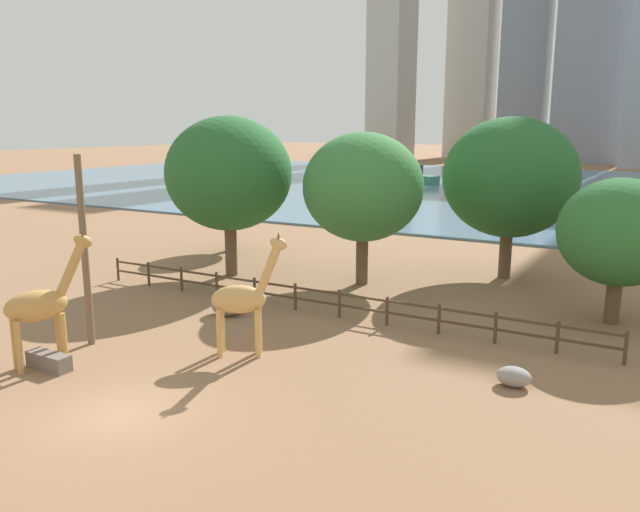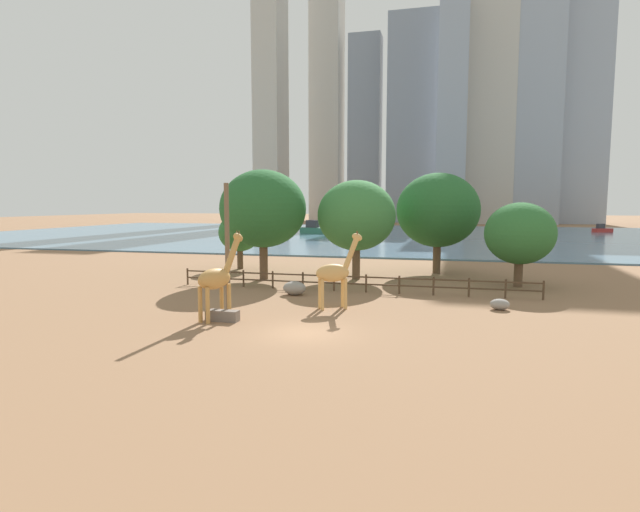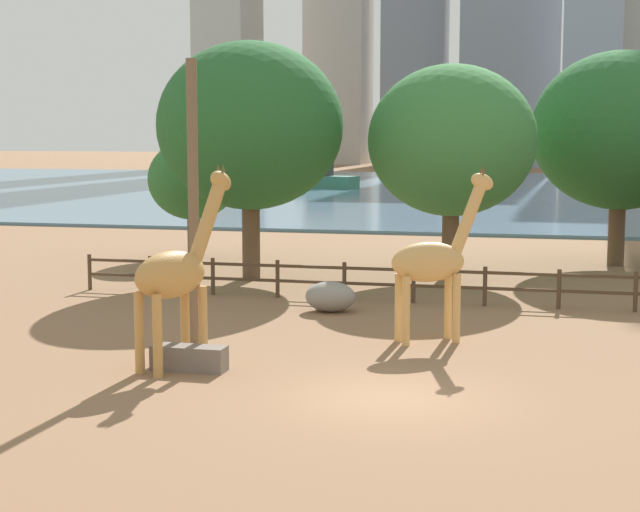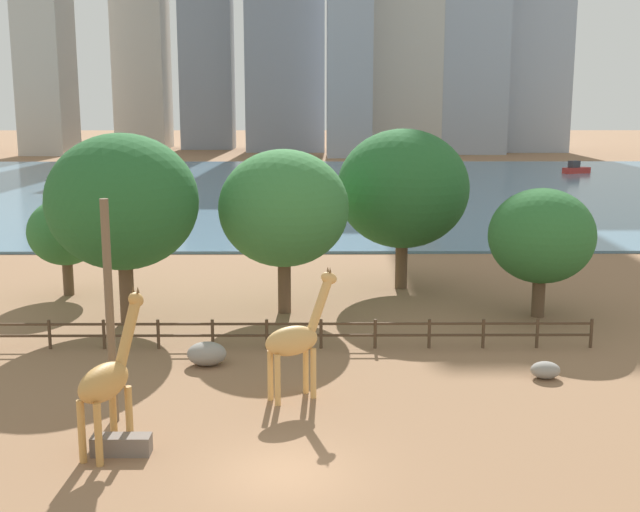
{
  "view_description": "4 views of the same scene",
  "coord_description": "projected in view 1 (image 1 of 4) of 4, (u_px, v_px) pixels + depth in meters",
  "views": [
    {
      "loc": [
        13.91,
        -12.25,
        8.57
      ],
      "look_at": [
        0.33,
        11.71,
        2.84
      ],
      "focal_mm": 35.0,
      "sensor_mm": 36.0,
      "label": 1
    },
    {
      "loc": [
        6.62,
        -23.1,
        6.34
      ],
      "look_at": [
        -1.09,
        7.44,
        3.04
      ],
      "focal_mm": 28.0,
      "sensor_mm": 36.0,
      "label": 2
    },
    {
      "loc": [
        3.45,
        -20.13,
        5.6
      ],
      "look_at": [
        -2.93,
        5.99,
        2.26
      ],
      "focal_mm": 55.0,
      "sensor_mm": 36.0,
      "label": 3
    },
    {
      "loc": [
        0.9,
        -21.62,
        10.62
      ],
      "look_at": [
        1.19,
        20.13,
        2.54
      ],
      "focal_mm": 45.0,
      "sensor_mm": 36.0,
      "label": 4
    }
  ],
  "objects": [
    {
      "name": "ground_plane",
      "position": [
        559.0,
        189.0,
        87.03
      ],
      "size": [
        400.0,
        400.0,
        0.0
      ],
      "primitive_type": "plane",
      "color": "#8C6647"
    },
    {
      "name": "harbor_water",
      "position": [
        555.0,
        190.0,
        84.45
      ],
      "size": [
        180.0,
        86.0,
        0.2
      ],
      "primitive_type": "cube",
      "color": "slate",
      "rests_on": "ground"
    },
    {
      "name": "giraffe_tall",
      "position": [
        243.0,
        299.0,
        23.46
      ],
      "size": [
        2.87,
        1.94,
        4.74
      ],
      "rotation": [
        0.0,
        0.0,
        0.51
      ],
      "color": "tan",
      "rests_on": "ground"
    },
    {
      "name": "giraffe_companion",
      "position": [
        42.0,
        305.0,
        22.33
      ],
      "size": [
        1.84,
        3.27,
        4.88
      ],
      "rotation": [
        0.0,
        0.0,
        1.17
      ],
      "color": "#C18C47",
      "rests_on": "ground"
    },
    {
      "name": "utility_pole",
      "position": [
        85.0,
        252.0,
        24.33
      ],
      "size": [
        0.28,
        0.28,
        7.55
      ],
      "primitive_type": "cylinder",
      "color": "brown",
      "rests_on": "ground"
    },
    {
      "name": "boulder_near_fence",
      "position": [
        514.0,
        377.0,
        20.93
      ],
      "size": [
        1.15,
        0.89,
        0.66
      ],
      "primitive_type": "ellipsoid",
      "color": "gray",
      "rests_on": "ground"
    },
    {
      "name": "boulder_by_pole",
      "position": [
        227.0,
        305.0,
        28.81
      ],
      "size": [
        1.61,
        1.29,
        0.97
      ],
      "primitive_type": "ellipsoid",
      "color": "gray",
      "rests_on": "ground"
    },
    {
      "name": "feeding_trough",
      "position": [
        49.0,
        361.0,
        22.4
      ],
      "size": [
        1.8,
        0.6,
        0.6
      ],
      "primitive_type": "cube",
      "color": "#72665B",
      "rests_on": "ground"
    },
    {
      "name": "enclosure_fence",
      "position": [
        317.0,
        298.0,
        28.96
      ],
      "size": [
        26.13,
        0.14,
        1.3
      ],
      "color": "#4C3826",
      "rests_on": "ground"
    },
    {
      "name": "tree_left_large",
      "position": [
        620.0,
        233.0,
        26.88
      ],
      "size": [
        5.22,
        5.22,
        6.45
      ],
      "color": "brown",
      "rests_on": "ground"
    },
    {
      "name": "tree_center_broad",
      "position": [
        229.0,
        174.0,
        35.48
      ],
      "size": [
        7.21,
        7.21,
        9.18
      ],
      "color": "brown",
      "rests_on": "ground"
    },
    {
      "name": "tree_right_tall",
      "position": [
        363.0,
        187.0,
        33.53
      ],
      "size": [
        6.52,
        6.52,
        8.31
      ],
      "color": "brown",
      "rests_on": "ground"
    },
    {
      "name": "tree_left_small",
      "position": [
        228.0,
        201.0,
        43.04
      ],
      "size": [
        4.1,
        4.1,
        5.41
      ],
      "color": "brown",
      "rests_on": "ground"
    },
    {
      "name": "tree_right_small",
      "position": [
        510.0,
        178.0,
        34.87
      ],
      "size": [
        7.47,
        7.47,
        9.13
      ],
      "color": "brown",
      "rests_on": "ground"
    },
    {
      "name": "boat_ferry",
      "position": [
        417.0,
        177.0,
        92.79
      ],
      "size": [
        6.72,
        4.12,
        2.79
      ],
      "rotation": [
        0.0,
        0.0,
        5.97
      ],
      "color": "#337259",
      "rests_on": "harbor_water"
    },
    {
      "name": "skyline_tower_glass",
      "position": [
        528.0,
        29.0,
        161.3
      ],
      "size": [
        11.5,
        8.67,
        66.73
      ],
      "primitive_type": "cube",
      "color": "gray",
      "rests_on": "ground"
    },
    {
      "name": "skyline_block_wide",
      "position": [
        600.0,
        13.0,
        146.21
      ],
      "size": [
        16.51,
        14.99,
        69.17
      ],
      "primitive_type": "cube",
      "color": "gray",
      "rests_on": "ground"
    }
  ]
}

